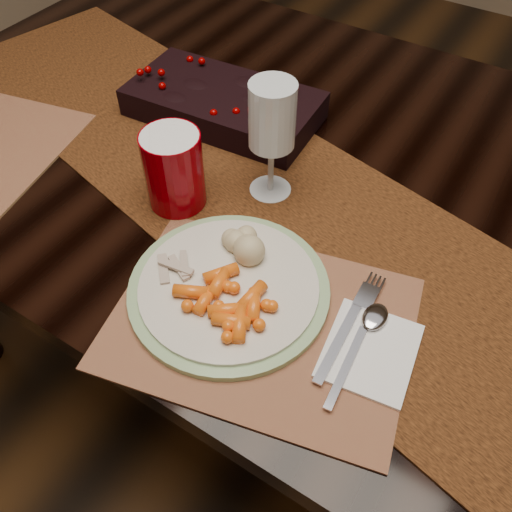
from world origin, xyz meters
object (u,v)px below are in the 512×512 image
Objects in this scene: turkey_shreds at (173,266)px; red_cup at (174,170)px; centerpiece at (223,100)px; placemat_main at (261,322)px; dining_table at (318,301)px; dinner_plate at (229,288)px; napkin at (370,351)px; baby_carrots at (229,294)px; wine_glass at (271,142)px; mashed_potatoes at (241,236)px.

red_cup reaches higher than turkey_shreds.
centerpiece is 0.40m from turkey_shreds.
dining_table is at bearing 86.13° from placemat_main.
turkey_shreds is at bearing -166.85° from dinner_plate.
placemat_main is 0.15m from napkin.
dining_table is 14.07× the size of red_cup.
red_cup is at bearing 158.13° from napkin.
baby_carrots is at bearing -54.52° from dinner_plate.
centerpiece reaches higher than turkey_shreds.
wine_glass is (0.11, 0.10, 0.03)m from red_cup.
napkin is at bearing -35.87° from centerpiece.
dining_table is 0.51m from placemat_main.
baby_carrots reaches higher than dinner_plate.
napkin is (0.20, -0.30, 0.38)m from dining_table.
dining_table is at bearing 81.33° from mashed_potatoes.
red_cup is 0.16m from wine_glass.
dining_table is at bearing 53.47° from wine_glass.
red_cup is 0.64× the size of wine_glass.
placemat_main is 3.54× the size of baby_carrots.
dining_table is 4.52× the size of placemat_main.
centerpiece reaches higher than mashed_potatoes.
napkin reaches higher than dining_table.
baby_carrots is 0.23m from red_cup.
turkey_shreds is at bearing -122.79° from mashed_potatoes.
wine_glass is (0.02, 0.23, 0.07)m from turkey_shreds.
centerpiece is 1.25× the size of dinner_plate.
baby_carrots is (0.00, -0.33, 0.40)m from dining_table.
dinner_plate is 4.27× the size of turkey_shreds.
turkey_shreds is at bearing -65.80° from centerpiece.
mashed_potatoes is at bearing 122.80° from placemat_main.
mashed_potatoes is 0.11m from turkey_shreds.
placemat_main is at bearing -44.27° from mashed_potatoes.
dining_table is 0.52m from baby_carrots.
dinner_plate is at bearing 125.48° from baby_carrots.
turkey_shreds reaches higher than napkin.
placemat_main is at bearing 0.09° from turkey_shreds.
red_cup is (-0.18, 0.11, 0.06)m from dinner_plate.
dining_table is 0.52m from red_cup.
baby_carrots is at bearing -177.89° from napkin.
napkin is (0.20, 0.04, -0.02)m from baby_carrots.
turkey_shreds is (-0.08, -0.02, 0.01)m from dinner_plate.
centerpiece is 2.78× the size of red_cup.
dining_table is 13.72× the size of napkin.
dinner_plate is 2.22× the size of red_cup.
napkin reaches higher than placemat_main.
centerpiece is at bearing 106.75° from red_cup.
napkin is 0.40m from red_cup.
placemat_main is at bearing -80.94° from dining_table.
wine_glass reaches higher than baby_carrots.
red_cup is at bearing 138.78° from placemat_main.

